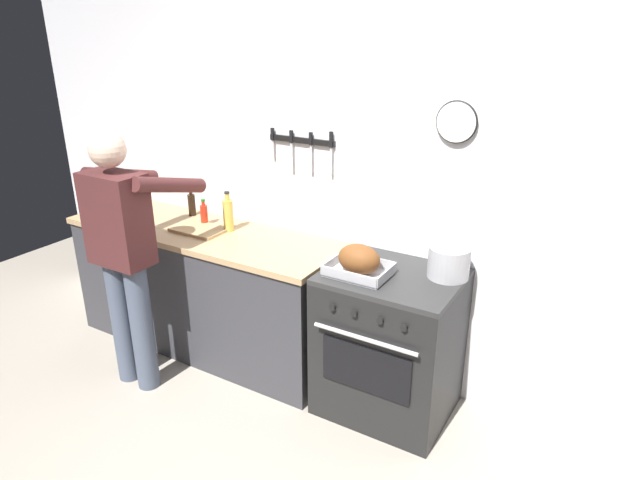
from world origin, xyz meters
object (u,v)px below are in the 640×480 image
person_cook (124,247)px  bottle_soy_sauce (192,204)px  bottle_hot_sauce (204,214)px  stock_pot (449,262)px  roasting_pan (359,261)px  stove (389,343)px  bottle_cooking_oil (228,214)px  cutting_board (200,229)px

person_cook → bottle_soy_sauce: 0.80m
person_cook → bottle_hot_sauce: 0.67m
stock_pot → bottle_hot_sauce: bearing=-178.6°
roasting_pan → person_cook: bearing=-160.6°
stove → person_cook: bearing=-159.1°
person_cook → stock_pot: size_ratio=7.20×
stove → bottle_cooking_oil: bottle_cooking_oil is taller
stove → bottle_soy_sauce: (-1.69, 0.20, 0.54)m
cutting_board → bottle_hot_sauce: bottle_hot_sauce is taller
person_cook → bottle_cooking_oil: size_ratio=6.01×
bottle_soy_sauce → bottle_cooking_oil: (0.44, -0.11, 0.03)m
bottle_hot_sauce → stock_pot: bearing=1.4°
person_cook → cutting_board: bearing=-24.1°
bottle_soy_sauce → roasting_pan: bearing=-11.1°
roasting_pan → bottle_soy_sauce: bottle_soy_sauce is taller
roasting_pan → stove: bearing=32.2°
stove → bottle_cooking_oil: size_ratio=3.26×
bottle_soy_sauce → person_cook: bearing=-77.6°
bottle_soy_sauce → bottle_hot_sauce: bearing=-27.1°
stove → roasting_pan: roasting_pan is taller
cutting_board → bottle_hot_sauce: size_ratio=1.93×
roasting_pan → bottle_cooking_oil: (-1.08, 0.18, 0.03)m
bottle_hot_sauce → bottle_cooking_oil: bottle_cooking_oil is taller
bottle_soy_sauce → bottle_cooking_oil: bearing=-14.6°
stove → stock_pot: size_ratio=3.90×
stove → roasting_pan: bearing=-147.8°
bottle_soy_sauce → bottle_cooking_oil: size_ratio=0.75×
stove → bottle_hot_sauce: (-1.47, 0.08, 0.53)m
stove → bottle_hot_sauce: size_ratio=4.82×
stock_pot → cutting_board: 1.70m
cutting_board → bottle_hot_sauce: bearing=115.2°
roasting_pan → bottle_soy_sauce: 1.55m
cutting_board → bottle_cooking_oil: bottle_cooking_oil is taller
person_cook → stock_pot: bearing=-82.4°
cutting_board → stove: bearing=1.1°
person_cook → bottle_cooking_oil: (0.27, 0.66, 0.06)m
stove → bottle_hot_sauce: bearing=176.7°
roasting_pan → bottle_hot_sauce: bearing=171.8°
bottle_hot_sauce → cutting_board: bearing=-64.8°
stove → stock_pot: 0.62m
bottle_hot_sauce → bottle_soy_sauce: bottle_soy_sauce is taller
stove → bottle_cooking_oil: (-1.25, 0.08, 0.57)m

